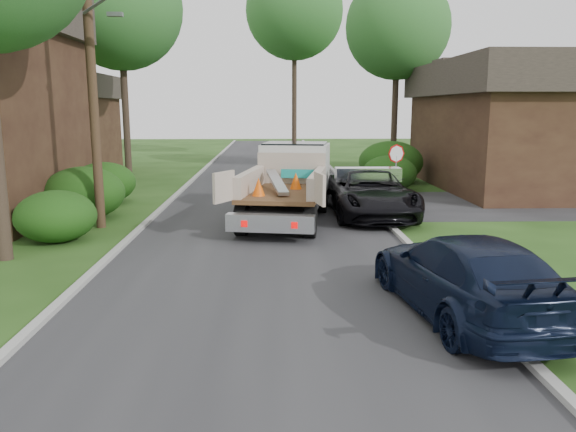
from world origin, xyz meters
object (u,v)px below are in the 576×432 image
(tree_right_far, at_px, (398,27))
(tree_center_far, at_px, (295,11))
(house_left_far, at_px, (48,122))
(black_pickup, at_px, (369,193))
(utility_pole, at_px, (92,67))
(house_right, at_px, (532,123))
(tree_left_far, at_px, (120,7))
(flatbed_truck, at_px, (291,178))
(navy_suv, at_px, (465,275))
(stop_sign, at_px, (396,162))

(tree_right_far, relative_size, tree_center_far, 0.79)
(house_left_far, bearing_deg, black_pickup, -41.47)
(utility_pole, xyz_separation_m, tree_right_far, (12.98, 15.02, 3.31))
(house_right, bearing_deg, tree_left_far, 171.67)
(flatbed_truck, bearing_deg, tree_center_far, 97.28)
(utility_pole, bearing_deg, navy_suv, -41.90)
(stop_sign, bearing_deg, tree_center_far, 98.66)
(stop_sign, relative_size, house_right, 0.19)
(house_right, xyz_separation_m, tree_left_far, (-20.50, 3.00, 5.82))
(navy_suv, bearing_deg, black_pickup, -96.92)
(stop_sign, relative_size, utility_pole, 0.25)
(stop_sign, bearing_deg, black_pickup, -122.84)
(stop_sign, height_order, house_right, house_right)
(flatbed_truck, bearing_deg, black_pickup, 10.85)
(tree_center_far, bearing_deg, navy_suv, -86.91)
(tree_center_far, relative_size, flatbed_truck, 2.01)
(black_pickup, bearing_deg, utility_pole, -170.63)
(house_left_far, relative_size, house_right, 0.58)
(tree_left_far, bearing_deg, house_left_far, 140.19)
(tree_right_far, bearing_deg, navy_suv, -99.01)
(utility_pole, height_order, navy_suv, utility_pole)
(tree_center_far, bearing_deg, house_right, -55.49)
(navy_suv, bearing_deg, utility_pole, -49.10)
(stop_sign, xyz_separation_m, house_left_far, (-18.70, 13.00, 1.27))
(utility_pole, bearing_deg, tree_right_far, 49.16)
(tree_left_far, relative_size, tree_right_far, 1.06)
(utility_pole, distance_m, black_pickup, 10.35)
(stop_sign, height_order, navy_suv, stop_sign)
(tree_left_far, distance_m, flatbed_truck, 15.26)
(tree_right_far, bearing_deg, tree_center_far, 118.81)
(utility_pole, height_order, flatbed_truck, utility_pole)
(tree_right_far, distance_m, flatbed_truck, 16.44)
(stop_sign, bearing_deg, house_left_far, 145.19)
(tree_center_far, bearing_deg, black_pickup, -85.69)
(stop_sign, height_order, tree_center_far, tree_center_far)
(house_right, relative_size, navy_suv, 2.40)
(stop_sign, bearing_deg, house_right, 32.66)
(black_pickup, bearing_deg, flatbed_truck, 179.28)
(tree_center_far, distance_m, navy_suv, 34.92)
(black_pickup, bearing_deg, tree_left_far, 136.17)
(stop_sign, height_order, utility_pole, utility_pole)
(tree_left_far, height_order, tree_center_far, tree_center_far)
(tree_right_far, distance_m, black_pickup, 15.74)
(house_left_far, xyz_separation_m, tree_left_far, (6.00, -5.00, 5.93))
(tree_center_far, xyz_separation_m, black_pickup, (1.75, -23.24, -10.13))
(house_right, distance_m, navy_suv, 19.78)
(navy_suv, bearing_deg, house_right, -125.13)
(stop_sign, relative_size, tree_right_far, 0.22)
(house_left_far, bearing_deg, utility_pole, -64.77)
(tree_left_far, height_order, black_pickup, tree_left_far)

